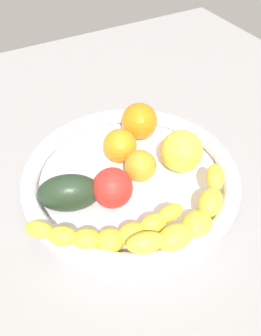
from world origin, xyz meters
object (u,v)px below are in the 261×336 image
at_px(banana_draped_right, 109,233).
at_px(fruit_bowl, 130,179).
at_px(banana_draped_left, 192,218).
at_px(apple_yellow, 182,151).
at_px(orange_mid_right, 139,121).
at_px(avocado_dark, 69,193).
at_px(orange_front, 120,146).
at_px(orange_mid_left, 141,167).
at_px(tomato_red, 112,188).

bearing_deg(banana_draped_right, fruit_bowl, 47.90).
distance_m(banana_draped_left, apple_yellow, 0.14).
height_order(orange_mid_right, avocado_dark, orange_mid_right).
bearing_deg(orange_front, banana_draped_right, -122.47).
distance_m(banana_draped_left, avocado_dark, 0.19).
height_order(fruit_bowl, orange_mid_left, orange_mid_left).
height_order(banana_draped_right, orange_mid_right, orange_mid_right).
bearing_deg(tomato_red, apple_yellow, 6.42).
height_order(orange_mid_right, apple_yellow, apple_yellow).
height_order(banana_draped_left, banana_draped_right, banana_draped_left).
height_order(fruit_bowl, apple_yellow, apple_yellow).
xyz_separation_m(banana_draped_right, apple_yellow, (0.18, 0.09, 0.01)).
bearing_deg(banana_draped_left, apple_yellow, 61.41).
distance_m(fruit_bowl, apple_yellow, 0.10).
relative_size(banana_draped_left, avocado_dark, 2.16).
height_order(orange_front, avocado_dark, orange_front).
height_order(fruit_bowl, orange_front, orange_front).
height_order(fruit_bowl, orange_mid_right, orange_mid_right).
bearing_deg(fruit_bowl, banana_draped_left, -79.22).
bearing_deg(orange_front, apple_yellow, -40.78).
bearing_deg(banana_draped_right, banana_draped_left, -17.68).
distance_m(fruit_bowl, banana_draped_left, 0.14).
relative_size(fruit_bowl, tomato_red, 5.64).
height_order(banana_draped_left, orange_front, orange_front).
height_order(banana_draped_right, tomato_red, tomato_red).
bearing_deg(tomato_red, avocado_dark, 157.13).
distance_m(banana_draped_left, orange_mid_left, 0.13).
relative_size(banana_draped_right, orange_mid_right, 3.23).
distance_m(banana_draped_left, tomato_red, 0.13).
xyz_separation_m(fruit_bowl, banana_draped_right, (-0.09, -0.10, 0.02)).
bearing_deg(banana_draped_right, avocado_dark, 101.60).
xyz_separation_m(orange_front, avocado_dark, (-0.12, -0.06, -0.00)).
bearing_deg(tomato_red, orange_mid_left, 20.55).
distance_m(orange_front, orange_mid_right, 0.07).
bearing_deg(banana_draped_right, apple_yellow, 25.56).
bearing_deg(tomato_red, fruit_bowl, 29.96).
height_order(orange_front, orange_mid_right, orange_mid_right).
bearing_deg(orange_front, orange_mid_right, 32.88).
bearing_deg(fruit_bowl, orange_mid_right, 53.36).
distance_m(orange_front, tomato_red, 0.10).
bearing_deg(banana_draped_right, tomato_red, 59.61).
bearing_deg(orange_mid_left, orange_front, 96.96).
bearing_deg(orange_mid_right, banana_draped_left, -101.67).
bearing_deg(orange_mid_right, apple_yellow, -80.37).
height_order(fruit_bowl, banana_draped_left, banana_draped_left).
height_order(fruit_bowl, avocado_dark, avocado_dark).
height_order(banana_draped_left, orange_mid_right, orange_mid_right).
relative_size(banana_draped_right, apple_yellow, 3.04).
bearing_deg(tomato_red, banana_draped_right, -120.39).
relative_size(avocado_dark, apple_yellow, 1.35).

